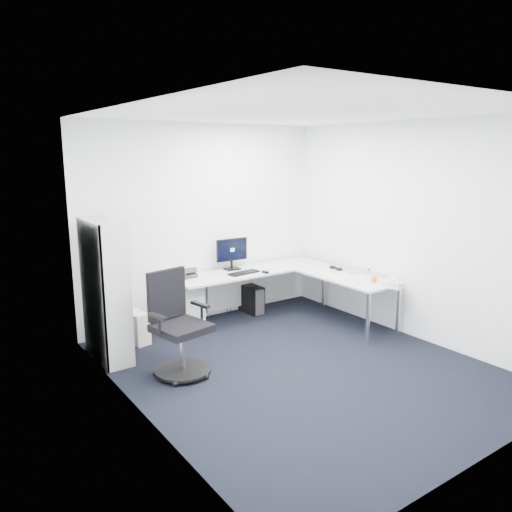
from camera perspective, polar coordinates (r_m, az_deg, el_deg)
ground at (r=5.64m, az=5.01°, el=-12.52°), size 4.20×4.20×0.00m
ceiling at (r=5.15m, az=5.57°, el=16.01°), size 4.20×4.20×0.00m
wall_back at (r=6.94m, az=-6.02°, el=3.74°), size 3.60×0.02×2.70m
wall_front at (r=3.91m, az=25.59°, el=-3.73°), size 3.60×0.02×2.70m
wall_left at (r=4.31m, az=-13.33°, el=-1.51°), size 0.02×4.20×2.70m
wall_right at (r=6.52m, az=17.45°, el=2.74°), size 0.02×4.20×2.70m
l_desk at (r=6.87m, az=1.06°, el=-4.90°), size 2.34×1.31×0.68m
drawer_pedestal at (r=6.73m, az=-8.66°, el=-5.35°), size 0.45×0.56×0.69m
bookshelf at (r=5.83m, az=-16.82°, el=-3.82°), size 0.31×0.80×1.60m
task_chair at (r=5.30m, az=-8.51°, el=-7.80°), size 0.73×0.73×1.10m
black_pc_tower at (r=7.33m, az=-0.52°, el=-4.94°), size 0.20×0.42×0.41m
beige_pc_tower at (r=6.41m, az=-13.62°, el=-7.88°), size 0.25×0.44×0.39m
power_strip at (r=7.66m, az=-0.43°, el=-5.64°), size 0.32×0.13×0.04m
monitor at (r=7.02m, az=-2.74°, el=0.26°), size 0.48×0.17×0.46m
black_keyboard at (r=6.83m, az=-1.40°, el=-1.93°), size 0.46×0.21×0.02m
mouse at (r=6.86m, az=1.08°, el=-1.84°), size 0.06×0.10×0.03m
desk_phone at (r=6.65m, az=-7.79°, el=-1.91°), size 0.20×0.20×0.14m
laptop at (r=7.05m, az=11.01°, el=-0.81°), size 0.39×0.39×0.24m
white_keyboard at (r=6.74m, az=8.66°, el=-2.29°), size 0.16×0.43×0.01m
headphones at (r=7.17m, az=9.11°, el=-1.28°), size 0.14×0.22×0.05m
orange_fruit at (r=6.57m, az=13.34°, el=-2.57°), size 0.08×0.08×0.08m
tissue_box at (r=6.34m, az=15.29°, el=-3.15°), size 0.17×0.26×0.08m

